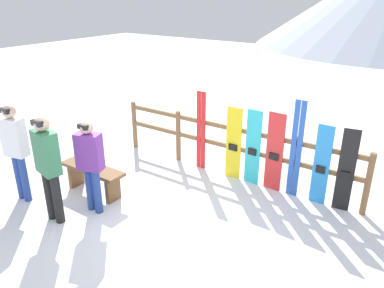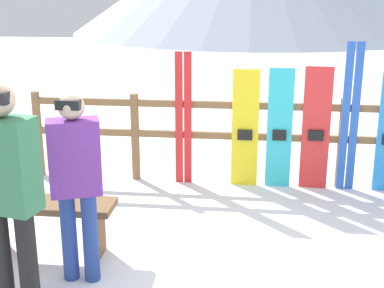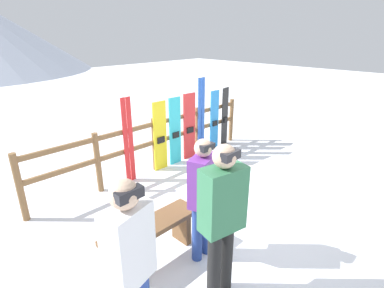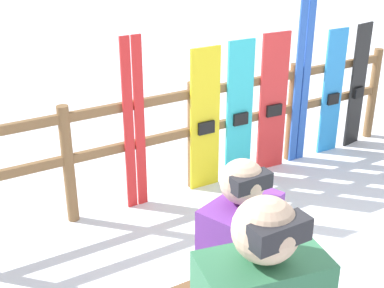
{
  "view_description": "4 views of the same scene",
  "coord_description": "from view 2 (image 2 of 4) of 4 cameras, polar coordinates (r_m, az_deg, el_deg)",
  "views": [
    {
      "loc": [
        3.12,
        -3.62,
        3.34
      ],
      "look_at": [
        -0.11,
        1.06,
        0.99
      ],
      "focal_mm": 35.0,
      "sensor_mm": 36.0,
      "label": 1
    },
    {
      "loc": [
        0.17,
        -3.95,
        2.31
      ],
      "look_at": [
        -0.41,
        1.16,
        0.77
      ],
      "focal_mm": 50.0,
      "sensor_mm": 36.0,
      "label": 2
    },
    {
      "loc": [
        -3.4,
        -2.24,
        2.63
      ],
      "look_at": [
        -0.04,
        1.09,
        0.85
      ],
      "focal_mm": 28.0,
      "sensor_mm": 36.0,
      "label": 3
    },
    {
      "loc": [
        -2.4,
        -1.85,
        2.54
      ],
      "look_at": [
        -0.55,
        1.26,
        0.93
      ],
      "focal_mm": 50.0,
      "sensor_mm": 36.0,
      "label": 4
    }
  ],
  "objects": [
    {
      "name": "ski_pair_blue",
      "position": [
        6.33,
        16.5,
        2.69
      ],
      "size": [
        0.19,
        0.02,
        1.72
      ],
      "color": "blue",
      "rests_on": "ground"
    },
    {
      "name": "snowboard_red",
      "position": [
        6.31,
        13.08,
        1.54
      ],
      "size": [
        0.32,
        0.07,
        1.44
      ],
      "color": "red",
      "rests_on": "ground"
    },
    {
      "name": "fence",
      "position": [
        6.35,
        4.77,
        1.26
      ],
      "size": [
        5.01,
        0.1,
        1.07
      ],
      "color": "brown",
      "rests_on": "ground"
    },
    {
      "name": "snowboard_cyan",
      "position": [
        6.28,
        9.32,
        1.57
      ],
      "size": [
        0.29,
        0.06,
        1.41
      ],
      "color": "#2DBFCC",
      "rests_on": "ground"
    },
    {
      "name": "ground_plane",
      "position": [
        4.58,
        3.6,
        -13.7
      ],
      "size": [
        40.0,
        40.0,
        0.0
      ],
      "primitive_type": "plane",
      "color": "white"
    },
    {
      "name": "bench",
      "position": [
        4.92,
        -15.58,
        -7.36
      ],
      "size": [
        1.27,
        0.36,
        0.5
      ],
      "color": "brown",
      "rests_on": "ground"
    },
    {
      "name": "snowboard_yellow",
      "position": [
        6.27,
        5.69,
        1.61
      ],
      "size": [
        0.31,
        0.06,
        1.39
      ],
      "color": "yellow",
      "rests_on": "ground"
    },
    {
      "name": "person_plaid_green",
      "position": [
        3.84,
        -19.14,
        -4.36
      ],
      "size": [
        0.47,
        0.32,
        1.71
      ],
      "color": "black",
      "rests_on": "ground"
    },
    {
      "name": "ski_pair_red",
      "position": [
        6.3,
        -0.92,
        2.68
      ],
      "size": [
        0.2,
        0.02,
        1.58
      ],
      "color": "red",
      "rests_on": "ground"
    },
    {
      "name": "person_purple",
      "position": [
        4.22,
        -12.3,
        -3.28
      ],
      "size": [
        0.44,
        0.34,
        1.55
      ],
      "color": "navy",
      "rests_on": "ground"
    }
  ]
}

